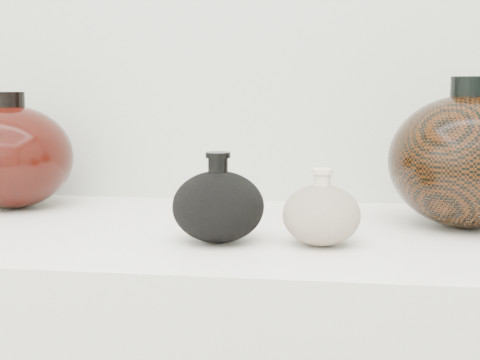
# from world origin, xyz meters

# --- Properties ---
(black_gourd_vase) EXTENTS (0.15, 0.15, 0.12)m
(black_gourd_vase) POSITION_xyz_m (-0.05, 0.86, 0.95)
(black_gourd_vase) COLOR black
(black_gourd_vase) RESTS_ON display_counter
(cream_gourd_vase) EXTENTS (0.10, 0.10, 0.10)m
(cream_gourd_vase) POSITION_xyz_m (0.08, 0.87, 0.94)
(cream_gourd_vase) COLOR beige
(cream_gourd_vase) RESTS_ON display_counter
(left_round_pot) EXTENTS (0.22, 0.22, 0.20)m
(left_round_pot) POSITION_xyz_m (-0.44, 1.06, 0.99)
(left_round_pot) COLOR black
(left_round_pot) RESTS_ON display_counter
(right_round_pot) EXTENTS (0.28, 0.28, 0.22)m
(right_round_pot) POSITION_xyz_m (0.29, 1.01, 1.00)
(right_round_pot) COLOR black
(right_round_pot) RESTS_ON display_counter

